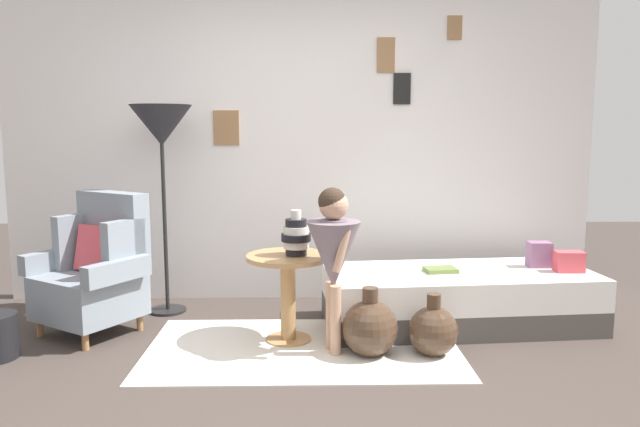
# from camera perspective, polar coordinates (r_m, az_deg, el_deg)

# --- Properties ---
(ground_plane) EXTENTS (12.00, 12.00, 0.00)m
(ground_plane) POSITION_cam_1_polar(r_m,az_deg,el_deg) (3.31, -2.39, -17.12)
(ground_plane) COLOR #423833
(gallery_wall) EXTENTS (4.80, 0.12, 2.60)m
(gallery_wall) POSITION_cam_1_polar(r_m,az_deg,el_deg) (4.95, -1.96, 6.80)
(gallery_wall) COLOR silver
(gallery_wall) RESTS_ON ground
(rug) EXTENTS (2.00, 1.15, 0.01)m
(rug) POSITION_cam_1_polar(r_m,az_deg,el_deg) (3.96, -1.62, -12.72)
(rug) COLOR silver
(rug) RESTS_ON ground
(armchair) EXTENTS (0.90, 0.85, 0.97)m
(armchair) POSITION_cam_1_polar(r_m,az_deg,el_deg) (4.45, -20.56, -5.05)
(armchair) COLOR #9E7042
(armchair) RESTS_ON ground
(daybed) EXTENTS (1.96, 0.96, 0.40)m
(daybed) POSITION_cam_1_polar(r_m,az_deg,el_deg) (4.47, 13.06, -7.85)
(daybed) COLOR #4C4742
(daybed) RESTS_ON ground
(pillow_head) EXTENTS (0.20, 0.13, 0.15)m
(pillow_head) POSITION_cam_1_polar(r_m,az_deg,el_deg) (4.62, 22.67, -4.25)
(pillow_head) COLOR #D64C56
(pillow_head) RESTS_ON daybed
(pillow_mid) EXTENTS (0.17, 0.12, 0.19)m
(pillow_mid) POSITION_cam_1_polar(r_m,az_deg,el_deg) (4.70, 20.16, -3.68)
(pillow_mid) COLOR gray
(pillow_mid) RESTS_ON daybed
(side_table) EXTENTS (0.55, 0.55, 0.59)m
(side_table) POSITION_cam_1_polar(r_m,az_deg,el_deg) (3.98, -3.08, -6.40)
(side_table) COLOR tan
(side_table) RESTS_ON ground
(vase_striped) EXTENTS (0.19, 0.19, 0.30)m
(vase_striped) POSITION_cam_1_polar(r_m,az_deg,el_deg) (3.90, -2.30, -2.19)
(vase_striped) COLOR black
(vase_striped) RESTS_ON side_table
(floor_lamp) EXTENTS (0.46, 0.46, 1.59)m
(floor_lamp) POSITION_cam_1_polar(r_m,az_deg,el_deg) (4.66, -14.89, 7.55)
(floor_lamp) COLOR black
(floor_lamp) RESTS_ON ground
(person_child) EXTENTS (0.34, 0.34, 1.06)m
(person_child) POSITION_cam_1_polar(r_m,az_deg,el_deg) (3.71, 1.29, -3.45)
(person_child) COLOR tan
(person_child) RESTS_ON ground
(book_on_daybed) EXTENTS (0.24, 0.19, 0.03)m
(book_on_daybed) POSITION_cam_1_polar(r_m,az_deg,el_deg) (4.36, 11.43, -5.29)
(book_on_daybed) COLOR olive
(book_on_daybed) RESTS_ON daybed
(demijohn_near) EXTENTS (0.35, 0.35, 0.44)m
(demijohn_near) POSITION_cam_1_polar(r_m,az_deg,el_deg) (3.80, 4.77, -10.81)
(demijohn_near) COLOR #473323
(demijohn_near) RESTS_ON ground
(demijohn_far) EXTENTS (0.31, 0.31, 0.40)m
(demijohn_far) POSITION_cam_1_polar(r_m,az_deg,el_deg) (3.87, 10.73, -10.92)
(demijohn_far) COLOR #473323
(demijohn_far) RESTS_ON ground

